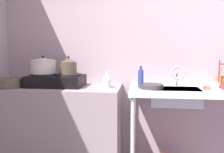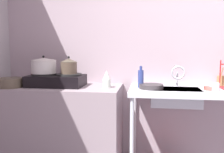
{
  "view_description": "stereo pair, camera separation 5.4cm",
  "coord_description": "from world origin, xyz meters",
  "px_view_note": "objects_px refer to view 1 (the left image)",
  "views": [
    {
      "loc": [
        -0.71,
        -1.27,
        1.28
      ],
      "look_at": [
        -1.0,
        1.16,
        1.0
      ],
      "focal_mm": 39.5,
      "sensor_mm": 36.0,
      "label": 1
    },
    {
      "loc": [
        -0.66,
        -1.26,
        1.28
      ],
      "look_at": [
        -1.0,
        1.16,
        1.0
      ],
      "focal_mm": 39.5,
      "sensor_mm": 36.0,
      "label": 2
    }
  ],
  "objects_px": {
    "cup_by_rack": "(214,86)",
    "small_bowl_on_drainboard": "(210,88)",
    "bottle_by_sink": "(141,78)",
    "utensil_jar": "(220,80)",
    "stove": "(56,80)",
    "pot_beside_stove": "(9,83)",
    "frying_pan": "(151,86)",
    "pot_on_right_burner": "(69,66)",
    "percolator": "(107,79)",
    "faucet": "(178,73)",
    "sink_basin": "(175,97)",
    "pot_on_left_burner": "(43,66)"
  },
  "relations": [
    {
      "from": "stove",
      "to": "pot_on_left_burner",
      "type": "distance_m",
      "value": 0.2
    },
    {
      "from": "utensil_jar",
      "to": "pot_on_left_burner",
      "type": "bearing_deg",
      "value": -172.18
    },
    {
      "from": "sink_basin",
      "to": "faucet",
      "type": "relative_size",
      "value": 2.2
    },
    {
      "from": "pot_on_left_burner",
      "to": "pot_on_right_burner",
      "type": "xyz_separation_m",
      "value": [
        0.27,
        0.0,
        -0.0
      ]
    },
    {
      "from": "pot_on_left_burner",
      "to": "percolator",
      "type": "height_order",
      "value": "pot_on_left_burner"
    },
    {
      "from": "faucet",
      "to": "cup_by_rack",
      "type": "distance_m",
      "value": 0.37
    },
    {
      "from": "sink_basin",
      "to": "frying_pan",
      "type": "bearing_deg",
      "value": -174.13
    },
    {
      "from": "pot_beside_stove",
      "to": "percolator",
      "type": "xyz_separation_m",
      "value": [
        0.96,
        0.1,
        0.04
      ]
    },
    {
      "from": "sink_basin",
      "to": "faucet",
      "type": "height_order",
      "value": "faucet"
    },
    {
      "from": "frying_pan",
      "to": "bottle_by_sink",
      "type": "height_order",
      "value": "bottle_by_sink"
    },
    {
      "from": "sink_basin",
      "to": "cup_by_rack",
      "type": "height_order",
      "value": "cup_by_rack"
    },
    {
      "from": "percolator",
      "to": "cup_by_rack",
      "type": "xyz_separation_m",
      "value": [
        1.02,
        -0.02,
        -0.05
      ]
    },
    {
      "from": "sink_basin",
      "to": "utensil_jar",
      "type": "bearing_deg",
      "value": 27.5
    },
    {
      "from": "faucet",
      "to": "cup_by_rack",
      "type": "relative_size",
      "value": 2.46
    },
    {
      "from": "pot_on_left_burner",
      "to": "percolator",
      "type": "xyz_separation_m",
      "value": [
        0.67,
        -0.04,
        -0.13
      ]
    },
    {
      "from": "stove",
      "to": "pot_beside_stove",
      "type": "distance_m",
      "value": 0.45
    },
    {
      "from": "pot_beside_stove",
      "to": "small_bowl_on_drainboard",
      "type": "xyz_separation_m",
      "value": [
        1.95,
        0.11,
        -0.03
      ]
    },
    {
      "from": "pot_on_right_burner",
      "to": "utensil_jar",
      "type": "bearing_deg",
      "value": 9.16
    },
    {
      "from": "cup_by_rack",
      "to": "small_bowl_on_drainboard",
      "type": "distance_m",
      "value": 0.05
    },
    {
      "from": "pot_beside_stove",
      "to": "small_bowl_on_drainboard",
      "type": "relative_size",
      "value": 2.19
    },
    {
      "from": "stove",
      "to": "cup_by_rack",
      "type": "xyz_separation_m",
      "value": [
        1.55,
        -0.06,
        -0.03
      ]
    },
    {
      "from": "pot_beside_stove",
      "to": "utensil_jar",
      "type": "xyz_separation_m",
      "value": [
        2.12,
        0.39,
        0.01
      ]
    },
    {
      "from": "bottle_by_sink",
      "to": "utensil_jar",
      "type": "bearing_deg",
      "value": 15.01
    },
    {
      "from": "pot_on_right_burner",
      "to": "percolator",
      "type": "height_order",
      "value": "pot_on_right_burner"
    },
    {
      "from": "faucet",
      "to": "small_bowl_on_drainboard",
      "type": "relative_size",
      "value": 1.91
    },
    {
      "from": "cup_by_rack",
      "to": "utensil_jar",
      "type": "distance_m",
      "value": 0.34
    },
    {
      "from": "cup_by_rack",
      "to": "stove",
      "type": "bearing_deg",
      "value": 177.86
    },
    {
      "from": "sink_basin",
      "to": "cup_by_rack",
      "type": "distance_m",
      "value": 0.37
    },
    {
      "from": "pot_on_left_burner",
      "to": "pot_on_right_burner",
      "type": "bearing_deg",
      "value": 0.0
    },
    {
      "from": "small_bowl_on_drainboard",
      "to": "pot_on_right_burner",
      "type": "bearing_deg",
      "value": 178.6
    },
    {
      "from": "stove",
      "to": "small_bowl_on_drainboard",
      "type": "xyz_separation_m",
      "value": [
        1.52,
        -0.03,
        -0.05
      ]
    },
    {
      "from": "stove",
      "to": "utensil_jar",
      "type": "height_order",
      "value": "utensil_jar"
    },
    {
      "from": "stove",
      "to": "sink_basin",
      "type": "distance_m",
      "value": 1.21
    },
    {
      "from": "stove",
      "to": "faucet",
      "type": "xyz_separation_m",
      "value": [
        1.24,
        0.12,
        0.07
      ]
    },
    {
      "from": "stove",
      "to": "percolator",
      "type": "xyz_separation_m",
      "value": [
        0.53,
        -0.04,
        0.02
      ]
    },
    {
      "from": "faucet",
      "to": "frying_pan",
      "type": "relative_size",
      "value": 0.91
    },
    {
      "from": "pot_beside_stove",
      "to": "frying_pan",
      "type": "xyz_separation_m",
      "value": [
        1.4,
        0.11,
        -0.03
      ]
    },
    {
      "from": "pot_on_right_burner",
      "to": "cup_by_rack",
      "type": "relative_size",
      "value": 2.06
    },
    {
      "from": "pot_on_right_burner",
      "to": "percolator",
      "type": "distance_m",
      "value": 0.42
    },
    {
      "from": "sink_basin",
      "to": "faucet",
      "type": "xyz_separation_m",
      "value": [
        0.04,
        0.12,
        0.22
      ]
    },
    {
      "from": "pot_beside_stove",
      "to": "sink_basin",
      "type": "distance_m",
      "value": 1.64
    },
    {
      "from": "bottle_by_sink",
      "to": "cup_by_rack",
      "type": "bearing_deg",
      "value": -7.32
    },
    {
      "from": "pot_on_left_burner",
      "to": "percolator",
      "type": "relative_size",
      "value": 1.49
    },
    {
      "from": "stove",
      "to": "utensil_jar",
      "type": "xyz_separation_m",
      "value": [
        1.69,
        0.25,
        -0.01
      ]
    },
    {
      "from": "percolator",
      "to": "small_bowl_on_drainboard",
      "type": "bearing_deg",
      "value": 0.23
    },
    {
      "from": "sink_basin",
      "to": "stove",
      "type": "bearing_deg",
      "value": 179.85
    },
    {
      "from": "cup_by_rack",
      "to": "small_bowl_on_drainboard",
      "type": "relative_size",
      "value": 0.78
    },
    {
      "from": "small_bowl_on_drainboard",
      "to": "faucet",
      "type": "bearing_deg",
      "value": 150.82
    },
    {
      "from": "pot_on_right_burner",
      "to": "sink_basin",
      "type": "xyz_separation_m",
      "value": [
        1.07,
        -0.0,
        -0.29
      ]
    },
    {
      "from": "stove",
      "to": "sink_basin",
      "type": "xyz_separation_m",
      "value": [
        1.2,
        -0.0,
        -0.15
      ]
    }
  ]
}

